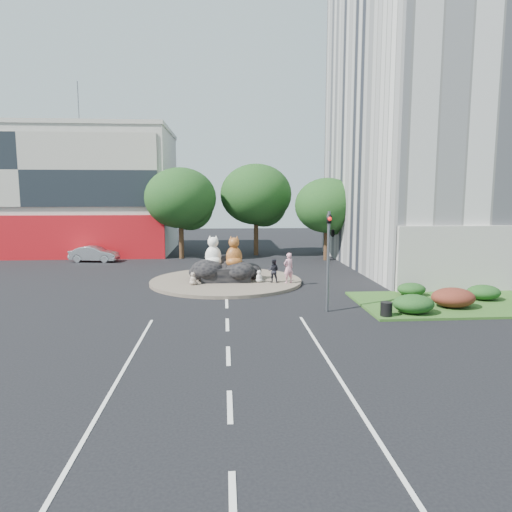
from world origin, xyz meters
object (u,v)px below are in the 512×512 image
at_px(pedestrian_pink, 288,268).
at_px(kitten_calico, 193,278).
at_px(parked_car, 94,254).
at_px(litter_bin, 386,309).
at_px(cat_white, 213,251).
at_px(pedestrian_dark, 273,271).
at_px(kitten_white, 259,276).
at_px(cat_tabby, 234,252).

bearing_deg(pedestrian_pink, kitten_calico, -25.85).
relative_size(parked_car, litter_bin, 6.30).
bearing_deg(cat_white, pedestrian_dark, -22.02).
bearing_deg(pedestrian_pink, kitten_white, -38.36).
bearing_deg(kitten_white, kitten_calico, 140.42).
distance_m(kitten_calico, pedestrian_pink, 6.08).
bearing_deg(cat_white, parked_car, 129.90).
xyz_separation_m(cat_tabby, kitten_calico, (-2.62, -1.25, -1.51)).
distance_m(cat_white, kitten_calico, 2.53).
relative_size(cat_white, cat_tabby, 1.01).
height_order(cat_tabby, kitten_calico, cat_tabby).
bearing_deg(cat_white, kitten_calico, -133.59).
height_order(pedestrian_dark, parked_car, pedestrian_dark).
height_order(kitten_calico, kitten_white, kitten_white).
xyz_separation_m(cat_white, kitten_white, (2.96, -1.08, -1.51)).
height_order(cat_white, kitten_calico, cat_white).
bearing_deg(kitten_white, parked_car, 93.13).
bearing_deg(parked_car, pedestrian_dark, -119.63).
relative_size(kitten_white, pedestrian_dark, 0.55).
bearing_deg(litter_bin, cat_tabby, 127.43).
relative_size(kitten_calico, litter_bin, 1.25).
height_order(kitten_white, litter_bin, kitten_white).
bearing_deg(pedestrian_pink, cat_tabby, -44.94).
relative_size(kitten_white, litter_bin, 1.27).
height_order(cat_white, pedestrian_dark, cat_white).
distance_m(kitten_calico, kitten_white, 4.23).
height_order(cat_tabby, kitten_white, cat_tabby).
height_order(pedestrian_pink, litter_bin, pedestrian_pink).
height_order(cat_tabby, litter_bin, cat_tabby).
xyz_separation_m(kitten_calico, pedestrian_pink, (6.06, 0.15, 0.56)).
height_order(kitten_calico, parked_car, parked_car).
bearing_deg(litter_bin, parked_car, 133.61).
bearing_deg(kitten_calico, pedestrian_dark, 36.17).
relative_size(cat_white, pedestrian_pink, 1.06).
bearing_deg(parked_car, kitten_calico, -133.09).
xyz_separation_m(kitten_calico, litter_bin, (9.58, -7.85, -0.16)).
bearing_deg(pedestrian_pink, pedestrian_dark, -44.83).
bearing_deg(cat_white, litter_bin, -54.12).
bearing_deg(pedestrian_dark, litter_bin, 133.15).
distance_m(kitten_white, pedestrian_pink, 1.97).
bearing_deg(parked_car, pedestrian_pink, -118.59).
bearing_deg(kitten_white, pedestrian_dark, -50.76).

